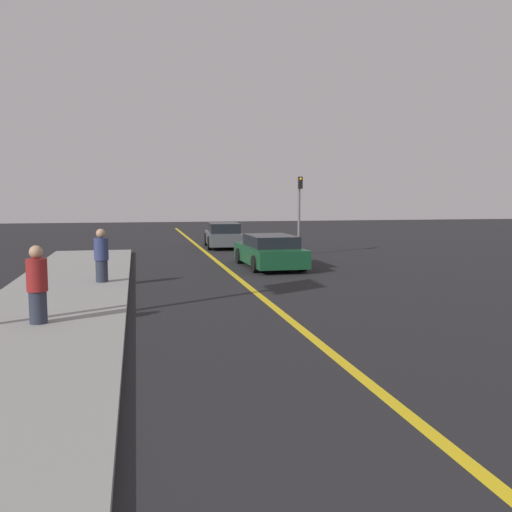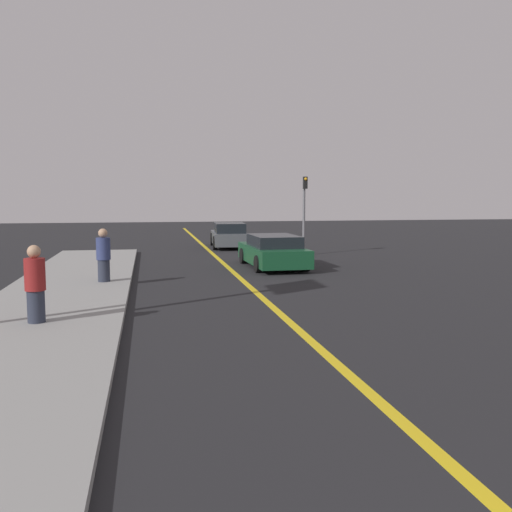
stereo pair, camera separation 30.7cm
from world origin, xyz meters
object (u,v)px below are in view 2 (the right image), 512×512
object	(u,v)px
car_near_right_lane	(273,251)
pedestrian_near_curb	(35,285)
traffic_light	(304,207)
pedestrian_mid_group	(103,256)
car_ahead_center	(229,235)

from	to	relation	value
car_near_right_lane	pedestrian_near_curb	world-z (taller)	pedestrian_near_curb
pedestrian_near_curb	traffic_light	size ratio (longest dim) A/B	0.44
pedestrian_mid_group	traffic_light	size ratio (longest dim) A/B	0.45
traffic_light	pedestrian_near_curb	bearing A→B (deg)	-125.34
car_near_right_lane	traffic_light	world-z (taller)	traffic_light
car_near_right_lane	car_ahead_center	distance (m)	8.78
car_near_right_lane	traffic_light	bearing A→B (deg)	58.61
car_ahead_center	pedestrian_mid_group	world-z (taller)	pedestrian_mid_group
car_near_right_lane	car_ahead_center	size ratio (longest dim) A/B	1.06
car_near_right_lane	car_ahead_center	bearing A→B (deg)	91.65
car_near_right_lane	traffic_light	size ratio (longest dim) A/B	1.29
car_near_right_lane	pedestrian_mid_group	bearing A→B (deg)	-150.88
pedestrian_mid_group	car_ahead_center	bearing A→B (deg)	65.58
car_near_right_lane	traffic_light	xyz separation A→B (m)	(2.37, 4.10, 1.63)
pedestrian_near_curb	pedestrian_mid_group	distance (m)	5.64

